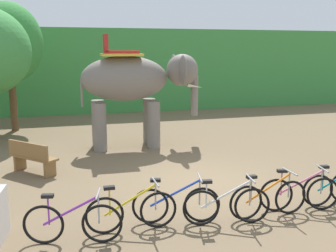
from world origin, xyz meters
TOP-DOWN VIEW (x-y plane):
  - ground_plane at (0.00, 0.00)m, footprint 80.00×80.00m
  - foliage_hedge at (0.00, 14.44)m, footprint 36.00×6.00m
  - tree_center_left at (-5.22, 8.10)m, footprint 2.63×2.63m
  - elephant at (-0.91, 4.15)m, footprint 4.16×2.08m
  - bike_purple at (-3.25, -2.35)m, footprint 1.68×0.58m
  - bike_yellow at (-2.19, -2.15)m, footprint 1.71×0.52m
  - bike_blue at (-1.30, -2.04)m, footprint 1.68×0.55m
  - bike_white at (-0.39, -2.36)m, footprint 1.70×0.52m
  - bike_orange at (0.56, -2.27)m, footprint 1.71×0.52m
  - bike_pink at (1.33, -2.18)m, footprint 1.69×0.54m
  - wooden_bench at (-4.17, 1.90)m, footprint 1.32×1.38m

SIDE VIEW (x-z plane):
  - ground_plane at x=0.00m, z-range 0.00..0.00m
  - bike_purple at x=-3.25m, z-range -0.07..0.85m
  - bike_yellow at x=-2.19m, z-range -0.07..0.85m
  - bike_blue at x=-1.30m, z-range -0.07..0.85m
  - bike_white at x=-0.39m, z-range -0.07..0.85m
  - bike_orange at x=0.56m, z-range -0.07..0.85m
  - bike_pink at x=1.33m, z-range -0.07..0.85m
  - wooden_bench at x=-4.17m, z-range 0.03..0.92m
  - foliage_hedge at x=0.00m, z-range 0.00..4.37m
  - elephant at x=-0.91m, z-range 0.31..4.09m
  - tree_center_left at x=-5.22m, z-range 0.97..6.14m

